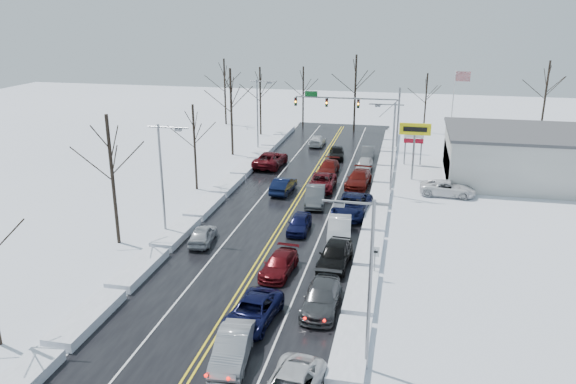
% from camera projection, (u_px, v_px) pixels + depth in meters
% --- Properties ---
extents(ground, '(160.00, 160.00, 0.00)m').
position_uv_depth(ground, '(281.00, 226.00, 46.62)').
color(ground, silver).
rests_on(ground, ground).
extents(road_surface, '(14.00, 84.00, 0.01)m').
position_uv_depth(road_surface, '(286.00, 218.00, 48.48)').
color(road_surface, black).
rests_on(road_surface, ground).
extents(snow_bank_left, '(1.84, 72.00, 0.61)m').
position_uv_depth(snow_bank_left, '(203.00, 211.00, 50.01)').
color(snow_bank_left, white).
rests_on(snow_bank_left, ground).
extents(snow_bank_right, '(1.84, 72.00, 0.61)m').
position_uv_depth(snow_bank_right, '(375.00, 225.00, 46.95)').
color(snow_bank_right, white).
rests_on(snow_bank_right, ground).
extents(traffic_signal_mast, '(13.28, 0.39, 8.00)m').
position_uv_depth(traffic_signal_mast, '(358.00, 107.00, 70.20)').
color(traffic_signal_mast, slate).
rests_on(traffic_signal_mast, ground).
extents(tires_plus_sign, '(3.20, 0.34, 6.00)m').
position_uv_depth(tires_plus_sign, '(415.00, 133.00, 57.79)').
color(tires_plus_sign, slate).
rests_on(tires_plus_sign, ground).
extents(used_vehicles_sign, '(2.20, 0.22, 4.65)m').
position_uv_depth(used_vehicles_sign, '(414.00, 136.00, 63.89)').
color(used_vehicles_sign, slate).
rests_on(used_vehicles_sign, ground).
extents(speed_limit_sign, '(0.55, 0.09, 2.35)m').
position_uv_depth(speed_limit_sign, '(375.00, 257.00, 37.03)').
color(speed_limit_sign, slate).
rests_on(speed_limit_sign, ground).
extents(flagpole, '(1.87, 1.20, 10.00)m').
position_uv_depth(flagpole, '(454.00, 104.00, 69.56)').
color(flagpole, silver).
rests_on(flagpole, ground).
extents(dealership_building, '(20.40, 12.40, 5.30)m').
position_uv_depth(dealership_building, '(547.00, 157.00, 57.66)').
color(dealership_building, '#B8B8B3').
rests_on(dealership_building, ground).
extents(streetlight_se, '(3.20, 0.25, 9.00)m').
position_uv_depth(streetlight_se, '(366.00, 273.00, 26.58)').
color(streetlight_se, slate).
rests_on(streetlight_se, ground).
extents(streetlight_ne, '(3.20, 0.25, 9.00)m').
position_uv_depth(streetlight_ne, '(391.00, 142.00, 52.57)').
color(streetlight_ne, slate).
rests_on(streetlight_ne, ground).
extents(streetlight_sw, '(3.20, 0.25, 9.00)m').
position_uv_depth(streetlight_sw, '(164.00, 172.00, 42.92)').
color(streetlight_sw, slate).
rests_on(streetlight_sw, ground).
extents(streetlight_nw, '(3.20, 0.25, 9.00)m').
position_uv_depth(streetlight_nw, '(259.00, 110.00, 68.91)').
color(streetlight_nw, slate).
rests_on(streetlight_nw, ground).
extents(tree_left_b, '(4.00, 4.00, 10.00)m').
position_uv_depth(tree_left_b, '(110.00, 155.00, 41.19)').
color(tree_left_b, '#2D231C').
rests_on(tree_left_b, ground).
extents(tree_left_c, '(3.40, 3.40, 8.50)m').
position_uv_depth(tree_left_c, '(194.00, 131.00, 54.31)').
color(tree_left_c, '#2D231C').
rests_on(tree_left_c, ground).
extents(tree_left_d, '(4.20, 4.20, 10.50)m').
position_uv_depth(tree_left_d, '(231.00, 95.00, 67.01)').
color(tree_left_d, '#2D231C').
rests_on(tree_left_d, ground).
extents(tree_left_e, '(3.80, 3.80, 9.50)m').
position_uv_depth(tree_left_e, '(260.00, 88.00, 78.28)').
color(tree_left_e, '#2D231C').
rests_on(tree_left_e, ground).
extents(tree_far_a, '(4.00, 4.00, 10.00)m').
position_uv_depth(tree_far_a, '(225.00, 79.00, 85.20)').
color(tree_far_a, '#2D231C').
rests_on(tree_far_a, ground).
extents(tree_far_b, '(3.60, 3.60, 9.00)m').
position_uv_depth(tree_far_b, '(303.00, 85.00, 83.92)').
color(tree_far_b, '#2D231C').
rests_on(tree_far_b, ground).
extents(tree_far_c, '(4.40, 4.40, 11.00)m').
position_uv_depth(tree_far_c, '(356.00, 78.00, 80.01)').
color(tree_far_c, '#2D231C').
rests_on(tree_far_c, ground).
extents(tree_far_d, '(3.40, 3.40, 8.50)m').
position_uv_depth(tree_far_d, '(426.00, 91.00, 79.94)').
color(tree_far_d, '#2D231C').
rests_on(tree_far_d, ground).
extents(tree_far_e, '(4.20, 4.20, 10.50)m').
position_uv_depth(tree_far_e, '(547.00, 84.00, 76.74)').
color(tree_far_e, '#2D231C').
rests_on(tree_far_e, ground).
extents(queued_car_1, '(2.12, 4.84, 1.55)m').
position_uv_depth(queued_car_1, '(233.00, 361.00, 28.85)').
color(queued_car_1, '#919398').
rests_on(queued_car_1, ground).
extents(queued_car_2, '(2.90, 5.37, 1.43)m').
position_uv_depth(queued_car_2, '(253.00, 322.00, 32.37)').
color(queued_car_2, black).
rests_on(queued_car_2, ground).
extents(queued_car_3, '(2.24, 4.73, 1.33)m').
position_uv_depth(queued_car_3, '(279.00, 273.00, 38.36)').
color(queued_car_3, '#4E0A0E').
rests_on(queued_car_3, ground).
extents(queued_car_4, '(1.68, 4.09, 1.39)m').
position_uv_depth(queued_car_4, '(299.00, 231.00, 45.57)').
color(queued_car_4, black).
rests_on(queued_car_4, ground).
extents(queued_car_5, '(2.31, 5.18, 1.65)m').
position_uv_depth(queued_car_5, '(315.00, 204.00, 51.81)').
color(queued_car_5, '#414446').
rests_on(queued_car_5, ground).
extents(queued_car_6, '(2.53, 5.41, 1.50)m').
position_uv_depth(queued_car_6, '(322.00, 189.00, 56.10)').
color(queued_car_6, '#500A11').
rests_on(queued_car_6, ground).
extents(queued_car_7, '(2.09, 4.84, 1.39)m').
position_uv_depth(queued_car_7, '(328.00, 174.00, 61.39)').
color(queued_car_7, '#530E0B').
rests_on(queued_car_7, ground).
extents(queued_car_8, '(2.26, 4.53, 1.48)m').
position_uv_depth(queued_car_8, '(336.00, 159.00, 67.46)').
color(queued_car_8, black).
rests_on(queued_car_8, ground).
extents(queued_car_11, '(2.10, 5.14, 1.49)m').
position_uv_depth(queued_car_11, '(322.00, 308.00, 33.86)').
color(queued_car_11, '#393B3E').
rests_on(queued_car_11, ground).
extents(queued_car_12, '(2.32, 5.14, 1.71)m').
position_uv_depth(queued_car_12, '(335.00, 266.00, 39.51)').
color(queued_car_12, black).
rests_on(queued_car_12, ground).
extents(queued_car_13, '(2.26, 5.24, 1.68)m').
position_uv_depth(queued_car_13, '(339.00, 239.00, 44.01)').
color(queued_car_13, silver).
rests_on(queued_car_13, ground).
extents(queued_car_14, '(3.48, 6.35, 1.69)m').
position_uv_depth(queued_car_14, '(352.00, 215.00, 49.22)').
color(queued_car_14, black).
rests_on(queued_car_14, ground).
extents(queued_car_15, '(2.60, 5.53, 1.56)m').
position_uv_depth(queued_car_15, '(358.00, 186.00, 57.07)').
color(queued_car_15, '#4E0E0A').
rests_on(queued_car_15, ground).
extents(queued_car_16, '(1.81, 4.25, 1.43)m').
position_uv_depth(queued_car_16, '(364.00, 171.00, 62.50)').
color(queued_car_16, '#BBBBBD').
rests_on(queued_car_16, ground).
extents(queued_car_17, '(1.56, 4.30, 1.41)m').
position_uv_depth(queued_car_17, '(367.00, 158.00, 67.53)').
color(queued_car_17, '#414346').
rests_on(queued_car_17, ground).
extents(oncoming_car_0, '(1.91, 4.68, 1.51)m').
position_uv_depth(oncoming_car_0, '(283.00, 192.00, 55.11)').
color(oncoming_car_0, black).
rests_on(oncoming_car_0, ground).
extents(oncoming_car_1, '(3.24, 6.37, 1.72)m').
position_uv_depth(oncoming_car_1, '(271.00, 166.00, 64.14)').
color(oncoming_car_1, '#49090F').
rests_on(oncoming_car_1, ground).
extents(oncoming_car_2, '(1.94, 4.60, 1.33)m').
position_uv_depth(oncoming_car_2, '(317.00, 145.00, 73.92)').
color(oncoming_car_2, silver).
rests_on(oncoming_car_2, ground).
extents(oncoming_car_3, '(2.06, 4.19, 1.37)m').
position_uv_depth(oncoming_car_3, '(203.00, 243.00, 43.33)').
color(oncoming_car_3, '#A0A2A8').
rests_on(oncoming_car_3, ground).
extents(parked_car_0, '(5.41, 2.78, 1.46)m').
position_uv_depth(parked_car_0, '(447.00, 196.00, 54.22)').
color(parked_car_0, white).
rests_on(parked_car_0, ground).
extents(parked_car_1, '(2.21, 4.83, 1.37)m').
position_uv_depth(parked_car_1, '(475.00, 183.00, 58.00)').
color(parked_car_1, '#393C3D').
rests_on(parked_car_1, ground).
extents(parked_car_2, '(1.68, 4.10, 1.39)m').
position_uv_depth(parked_car_2, '(451.00, 163.00, 65.35)').
color(parked_car_2, black).
rests_on(parked_car_2, ground).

